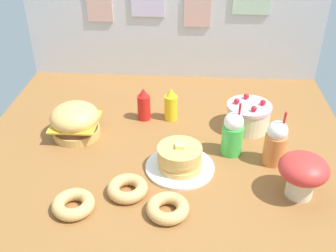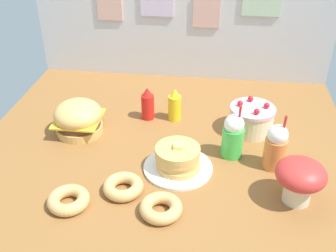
% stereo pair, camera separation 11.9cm
% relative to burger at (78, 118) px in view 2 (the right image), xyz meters
% --- Properties ---
extents(ground_plane, '(2.15, 2.17, 0.02)m').
position_rel_burger_xyz_m(ground_plane, '(0.53, -0.21, -0.11)').
color(ground_plane, brown).
extents(back_wall, '(2.15, 0.04, 1.01)m').
position_rel_burger_xyz_m(back_wall, '(0.53, 0.87, 0.41)').
color(back_wall, silver).
rests_on(back_wall, ground_plane).
extents(burger, '(0.28, 0.28, 0.21)m').
position_rel_burger_xyz_m(burger, '(0.00, 0.00, 0.00)').
color(burger, '#DBA859').
rests_on(burger, ground_plane).
extents(pancake_stack, '(0.36, 0.36, 0.16)m').
position_rel_burger_xyz_m(pancake_stack, '(0.63, -0.28, -0.04)').
color(pancake_stack, white).
rests_on(pancake_stack, ground_plane).
extents(layer_cake, '(0.27, 0.27, 0.20)m').
position_rel_burger_xyz_m(layer_cake, '(1.02, 0.15, -0.01)').
color(layer_cake, beige).
rests_on(layer_cake, ground_plane).
extents(ketchup_bottle, '(0.08, 0.08, 0.21)m').
position_rel_burger_xyz_m(ketchup_bottle, '(0.38, 0.21, 0.00)').
color(ketchup_bottle, red).
rests_on(ketchup_bottle, ground_plane).
extents(mustard_bottle, '(0.08, 0.08, 0.21)m').
position_rel_burger_xyz_m(mustard_bottle, '(0.55, 0.22, 0.00)').
color(mustard_bottle, yellow).
rests_on(mustard_bottle, ground_plane).
extents(cream_soda_cup, '(0.12, 0.12, 0.32)m').
position_rel_burger_xyz_m(cream_soda_cup, '(0.91, -0.12, 0.03)').
color(cream_soda_cup, green).
rests_on(cream_soda_cup, ground_plane).
extents(orange_float_cup, '(0.12, 0.12, 0.32)m').
position_rel_burger_xyz_m(orange_float_cup, '(1.12, -0.19, 0.03)').
color(orange_float_cup, orange).
rests_on(orange_float_cup, ground_plane).
extents(donut_pink_glaze, '(0.20, 0.20, 0.06)m').
position_rel_burger_xyz_m(donut_pink_glaze, '(0.15, -0.62, -0.07)').
color(donut_pink_glaze, tan).
rests_on(donut_pink_glaze, ground_plane).
extents(donut_chocolate, '(0.20, 0.20, 0.06)m').
position_rel_burger_xyz_m(donut_chocolate, '(0.38, -0.49, -0.07)').
color(donut_chocolate, tan).
rests_on(donut_chocolate, ground_plane).
extents(donut_vanilla, '(0.20, 0.20, 0.06)m').
position_rel_burger_xyz_m(donut_vanilla, '(0.58, -0.62, -0.07)').
color(donut_vanilla, tan).
rests_on(donut_vanilla, ground_plane).
extents(mushroom_stool, '(0.24, 0.24, 0.23)m').
position_rel_burger_xyz_m(mushroom_stool, '(1.21, -0.45, 0.04)').
color(mushroom_stool, beige).
rests_on(mushroom_stool, ground_plane).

